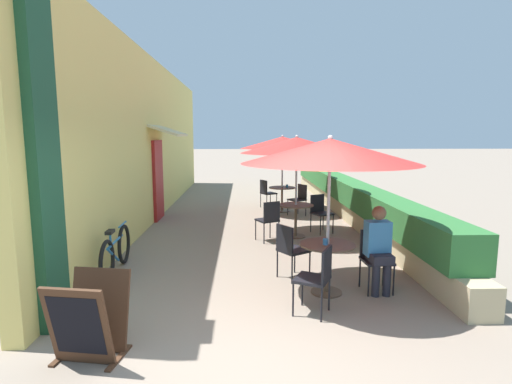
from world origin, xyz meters
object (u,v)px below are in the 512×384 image
object	(u,v)px
coffee_cup_near	(325,242)
coffee_cup_far	(287,186)
patio_table_near	(327,257)
patio_table_mid	(296,213)
seated_patron_near_left	(379,246)
cafe_chair_far_right	(267,191)
cafe_chair_far_left	(299,197)
cafe_chair_near_back	(318,275)
bicycle_leaning	(116,252)
cafe_chair_near_left	(375,255)
patio_umbrella_far	(282,143)
patio_umbrella_mid	(297,145)
patio_table_far	(282,194)
cafe_chair_mid_right	(320,210)
patio_umbrella_near	(330,151)
cafe_chair_mid_left	(269,218)
cafe_chair_near_right	(290,247)
menu_board	(90,318)

from	to	relation	value
coffee_cup_near	coffee_cup_far	size ratio (longest dim) A/B	1.00
patio_table_near	patio_table_mid	world-z (taller)	same
seated_patron_near_left	patio_table_mid	size ratio (longest dim) A/B	1.61
coffee_cup_far	cafe_chair_far_right	bearing A→B (deg)	128.93
cafe_chair_far_left	cafe_chair_far_right	world-z (taller)	same
cafe_chair_near_back	patio_table_mid	world-z (taller)	cafe_chair_near_back
patio_table_near	bicycle_leaning	size ratio (longest dim) A/B	0.45
cafe_chair_near_left	patio_umbrella_far	world-z (taller)	patio_umbrella_far
cafe_chair_near_left	bicycle_leaning	xyz separation A→B (m)	(-3.98, 0.81, -0.16)
cafe_chair_near_left	patio_umbrella_mid	distance (m)	3.49
cafe_chair_near_left	patio_table_far	world-z (taller)	cafe_chair_near_left
cafe_chair_near_left	cafe_chair_mid_right	bearing A→B (deg)	-90.89
patio_umbrella_near	patio_table_far	size ratio (longest dim) A/B	3.14
patio_umbrella_near	patio_umbrella_mid	distance (m)	3.18
seated_patron_near_left	cafe_chair_mid_left	size ratio (longest dim) A/B	1.44
patio_table_mid	cafe_chair_mid_left	xyz separation A→B (m)	(-0.62, -0.40, -0.01)
cafe_chair_far_right	coffee_cup_far	xyz separation A→B (m)	(0.55, -0.68, 0.25)
cafe_chair_near_right	patio_table_mid	world-z (taller)	cafe_chair_near_right
cafe_chair_near_left	cafe_chair_mid_left	distance (m)	3.00
patio_table_near	patio_umbrella_mid	bearing A→B (deg)	90.51
cafe_chair_near_right	patio_umbrella_mid	world-z (taller)	patio_umbrella_mid
cafe_chair_mid_left	patio_umbrella_mid	bearing A→B (deg)	5.99
cafe_chair_mid_left	patio_umbrella_far	distance (m)	3.71
coffee_cup_near	patio_umbrella_mid	xyz separation A→B (m)	(0.02, 3.23, 1.25)
cafe_chair_near_right	cafe_chair_far_left	world-z (taller)	same
cafe_chair_near_back	coffee_cup_near	xyz separation A→B (m)	(0.22, 0.64, 0.25)
patio_umbrella_mid	menu_board	distance (m)	5.70
bicycle_leaning	coffee_cup_far	bearing A→B (deg)	54.18
patio_table_near	coffee_cup_near	distance (m)	0.25
cafe_chair_mid_left	patio_table_far	xyz separation A→B (m)	(0.60, 3.34, 0.01)
patio_umbrella_near	patio_table_mid	world-z (taller)	patio_umbrella_near
patio_table_near	patio_umbrella_far	xyz separation A→B (m)	(-0.05, 6.12, 1.50)
patio_umbrella_far	menu_board	size ratio (longest dim) A/B	2.89
cafe_chair_mid_right	cafe_chair_far_left	size ratio (longest dim) A/B	1.00
coffee_cup_near	patio_table_far	distance (m)	6.18
seated_patron_near_left	cafe_chair_near_right	distance (m)	1.33
patio_umbrella_near	cafe_chair_mid_left	distance (m)	3.23
patio_table_near	coffee_cup_far	xyz separation A→B (m)	(0.09, 6.04, 0.24)
cafe_chair_near_right	coffee_cup_far	world-z (taller)	cafe_chair_near_right
patio_umbrella_near	patio_umbrella_far	bearing A→B (deg)	90.43
coffee_cup_near	patio_umbrella_mid	bearing A→B (deg)	89.72
cafe_chair_near_left	cafe_chair_near_back	xyz separation A→B (m)	(-0.98, -0.80, 0.00)
seated_patron_near_left	patio_table_far	world-z (taller)	seated_patron_near_left
cafe_chair_near_back	menu_board	xyz separation A→B (m)	(-2.47, -0.89, -0.10)
patio_umbrella_mid	cafe_chair_far_left	size ratio (longest dim) A/B	2.81
cafe_chair_near_right	patio_table_mid	xyz separation A→B (m)	(0.43, 2.61, 0.01)
cafe_chair_near_left	patio_umbrella_mid	size ratio (longest dim) A/B	0.36
patio_table_mid	patio_umbrella_far	bearing A→B (deg)	90.34
patio_table_near	coffee_cup_far	world-z (taller)	coffee_cup_far
patio_table_far	bicycle_leaning	world-z (taller)	bicycle_leaning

